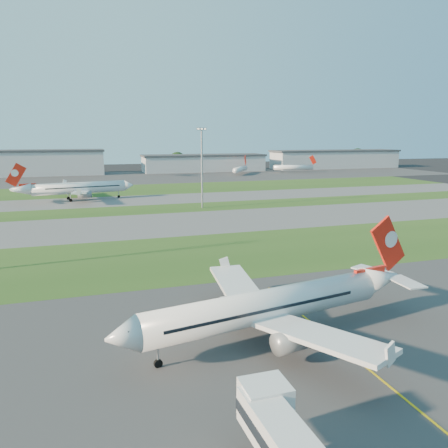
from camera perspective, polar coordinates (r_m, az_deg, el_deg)
name	(u,v)px	position (r m, az deg, el deg)	size (l,w,h in m)	color
ground	(353,407)	(42.77, 16.52, -21.89)	(700.00, 700.00, 0.00)	black
apron_near	(353,406)	(42.77, 16.52, -21.88)	(300.00, 70.00, 0.01)	#333335
grass_strip_a	(202,255)	(86.96, -2.95, -4.05)	(300.00, 34.00, 0.01)	#234416
taxiway_a	(170,224)	(118.34, -7.02, 0.04)	(300.00, 32.00, 0.01)	#515154
grass_strip_b	(156,209)	(142.61, -8.89, 1.93)	(300.00, 18.00, 0.01)	#234416
taxiway_b	(147,200)	(164.14, -10.08, 3.12)	(300.00, 26.00, 0.01)	#515154
grass_strip_c	(136,190)	(196.63, -11.38, 4.42)	(300.00, 40.00, 0.01)	#234416
apron_far	(124,178)	(256.05, -12.90, 5.93)	(400.00, 80.00, 0.01)	#333335
yellow_line	(401,396)	(45.44, 22.09, -20.14)	(0.25, 60.00, 0.02)	gold
airliner_parked	(269,306)	(50.91, 5.84, -10.66)	(36.99, 31.11, 11.63)	silver
airliner_taxiing	(79,188)	(168.73, -18.46, 4.46)	(40.44, 34.04, 12.69)	silver
mini_jet_near	(240,169)	(271.02, 2.16, 7.19)	(17.38, 24.71, 9.48)	silver
mini_jet_far	(294,167)	(289.36, 9.08, 7.33)	(28.46, 7.66, 9.48)	silver
light_mast_centre	(202,163)	(142.04, -2.90, 8.03)	(3.20, 0.70, 25.80)	gray
hangar_west	(43,163)	(285.55, -22.60, 7.43)	(71.40, 23.00, 15.20)	#A3A6AB
hangar_east	(204,163)	(294.66, -2.65, 7.99)	(81.60, 23.00, 11.20)	#A3A6AB
hangar_far_east	(335,159)	(334.68, 14.30, 8.23)	(96.90, 23.00, 13.20)	#A3A6AB
tree_mid_west	(86,164)	(295.63, -17.54, 7.52)	(9.90, 9.90, 10.80)	black
tree_mid_east	(177,160)	(304.76, -6.10, 8.27)	(11.55, 11.55, 12.60)	black
tree_east	(278,160)	(326.34, 7.12, 8.33)	(10.45, 10.45, 11.40)	black
tree_far_east	(357,156)	(364.41, 17.03, 8.45)	(12.65, 12.65, 13.80)	black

